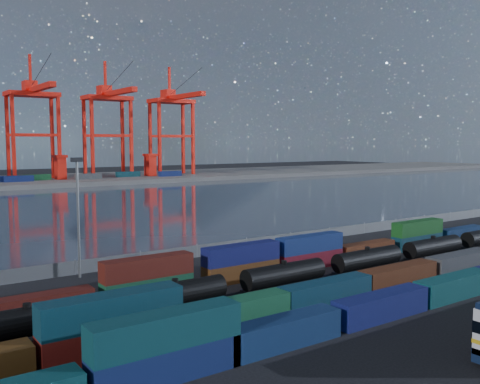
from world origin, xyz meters
TOP-DOWN VIEW (x-y plane):
  - ground at (0.00, 0.00)m, footprint 700.00×700.00m
  - harbor_water at (0.00, 105.00)m, footprint 700.00×700.00m
  - far_quay at (0.00, 210.00)m, footprint 700.00×70.00m
  - container_row_south at (-19.44, -9.60)m, footprint 140.72×2.55m
  - container_row_mid at (-16.69, -2.48)m, footprint 141.67×2.58m
  - container_row_north at (-10.19, 11.85)m, footprint 115.65×2.33m
  - tanker_string at (12.20, 4.82)m, footprint 120.85×2.65m
  - waterfront_fence at (-0.00, 28.00)m, footprint 160.12×0.12m
  - yard_light_mast at (-30.00, 26.00)m, footprint 1.60×0.40m
  - straddle_carriers at (-2.50, 200.00)m, footprint 140.00×7.00m

SIDE VIEW (x-z plane):
  - ground at x=0.00m, z-range 0.00..0.00m
  - harbor_water at x=0.00m, z-range 0.01..0.01m
  - far_quay at x=0.00m, z-range 0.00..2.00m
  - waterfront_fence at x=0.00m, z-range -0.10..2.10m
  - container_row_mid at x=-16.69m, z-range -1.13..4.38m
  - tanker_string at x=12.20m, z-range 0.01..3.80m
  - container_row_south at x=-19.44m, z-range -0.78..4.65m
  - container_row_north at x=-10.19m, z-range -0.48..4.48m
  - straddle_carriers at x=-2.50m, z-range 2.27..13.37m
  - yard_light_mast at x=-30.00m, z-range 1.00..17.60m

